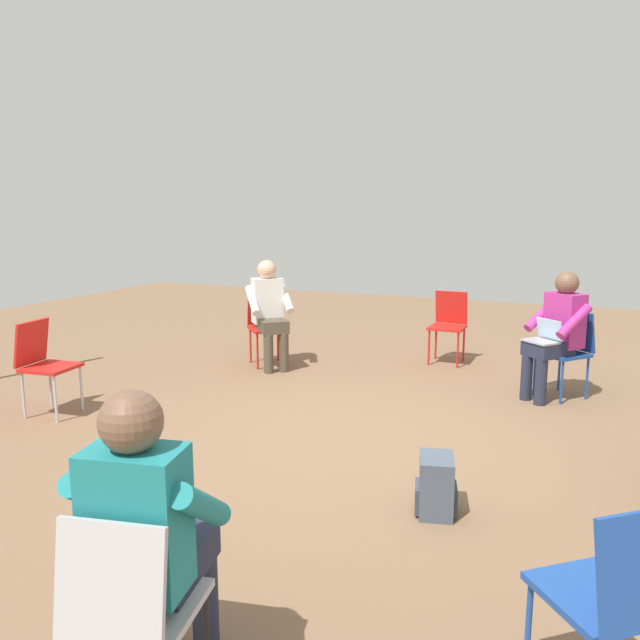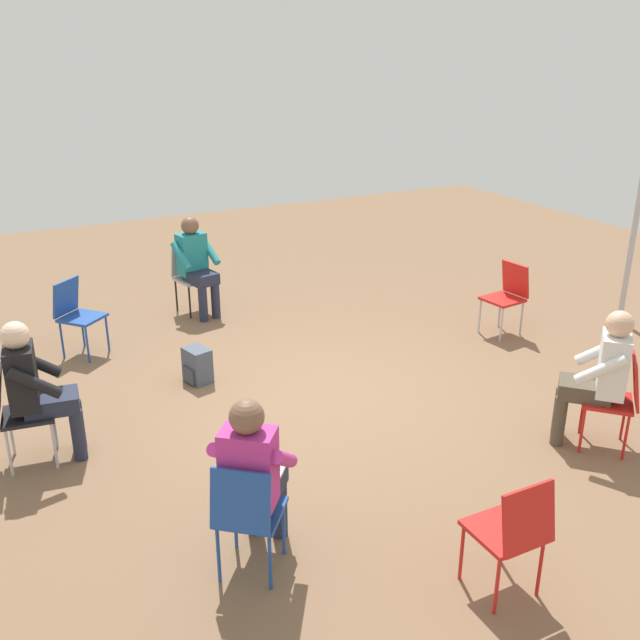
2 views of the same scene
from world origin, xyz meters
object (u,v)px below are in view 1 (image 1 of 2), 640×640
at_px(chair_southeast, 616,592).
at_px(chair_northwest, 266,323).
at_px(person_with_laptop, 557,329).
at_px(person_in_teal, 150,528).
at_px(person_in_white, 269,308).
at_px(chair_west, 44,360).
at_px(chair_north, 449,321).
at_px(backpack_near_laptop_user, 436,489).
at_px(chair_northeast, 568,347).
at_px(chair_south, 130,605).

xyz_separation_m(chair_southeast, chair_northwest, (-3.65, 4.12, 0.00)).
xyz_separation_m(person_with_laptop, person_in_teal, (-1.14, -4.60, 0.00)).
relative_size(person_with_laptop, person_in_white, 1.00).
height_order(chair_west, person_in_white, person_in_white).
distance_m(chair_north, person_in_teal, 5.65).
bearing_deg(chair_southeast, person_with_laptop, 55.41).
distance_m(chair_southeast, person_in_white, 5.34).
bearing_deg(backpack_near_laptop_user, chair_northwest, 133.57).
relative_size(chair_north, chair_northeast, 1.00).
bearing_deg(person_in_teal, chair_northeast, 63.25).
xyz_separation_m(chair_northwest, chair_west, (-0.93, -2.42, 0.00)).
distance_m(chair_southeast, person_with_laptop, 4.05).
xyz_separation_m(chair_north, person_with_laptop, (1.25, -1.04, 0.20)).
height_order(chair_northwest, chair_west, same).
relative_size(chair_west, backpack_near_laptop_user, 2.36).
xyz_separation_m(person_with_laptop, backpack_near_laptop_user, (-0.50, -2.75, -0.53)).
bearing_deg(chair_west, person_in_white, 149.07).
relative_size(chair_west, person_with_laptop, 0.69).
distance_m(chair_northeast, chair_west, 4.91).
distance_m(chair_northwest, person_in_teal, 5.15).
bearing_deg(chair_south, person_in_white, 100.84).
bearing_deg(chair_northwest, chair_north, 162.11).
height_order(chair_northwest, person_with_laptop, person_with_laptop).
relative_size(chair_southeast, chair_northeast, 1.00).
height_order(chair_north, person_in_teal, person_in_teal).
distance_m(chair_west, person_with_laptop, 4.76).
bearing_deg(person_with_laptop, person_in_white, 39.82).
bearing_deg(person_in_teal, chair_west, 130.81).
bearing_deg(chair_south, chair_northwest, 101.47).
height_order(chair_west, backpack_near_laptop_user, chair_west).
distance_m(person_with_laptop, backpack_near_laptop_user, 2.84).
relative_size(chair_northeast, person_in_white, 0.69).
distance_m(chair_west, person_in_white, 2.53).
relative_size(person_with_laptop, backpack_near_laptop_user, 3.44).
height_order(person_in_white, backpack_near_laptop_user, person_in_white).
bearing_deg(chair_south, chair_west, 129.21).
xyz_separation_m(chair_northwest, backpack_near_laptop_user, (2.71, -2.85, -0.34)).
height_order(person_with_laptop, person_in_teal, same).
xyz_separation_m(chair_south, person_with_laptop, (1.10, 4.76, 0.20)).
bearing_deg(chair_southeast, chair_south, 165.36).
height_order(person_in_white, person_in_teal, same).
bearing_deg(person_with_laptop, person_in_teal, 115.63).
height_order(chair_southeast, person_in_teal, person_in_teal).
relative_size(chair_northeast, person_with_laptop, 0.69).
bearing_deg(chair_northwest, person_with_laptop, 134.79).
relative_size(chair_north, person_with_laptop, 0.69).
distance_m(chair_southeast, backpack_near_laptop_user, 1.61).
distance_m(chair_southeast, person_in_teal, 1.68).
bearing_deg(person_in_white, chair_northeast, 139.29).
bearing_deg(chair_west, person_with_laptop, 112.74).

